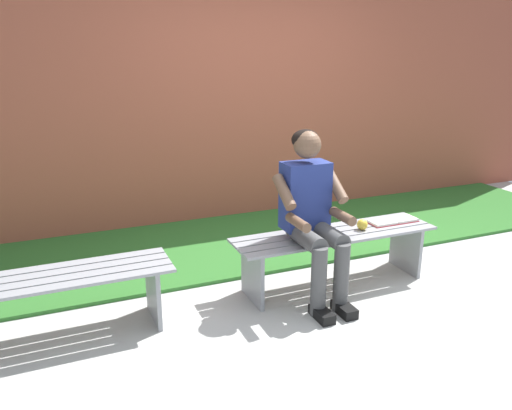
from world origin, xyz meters
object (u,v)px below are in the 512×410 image
object	(u,v)px
book_open	(393,221)
apple	(362,225)
bench_near	(335,245)
bench_far	(49,293)
person_seated	(313,210)

from	to	relation	value
book_open	apple	bearing A→B (deg)	9.30
bench_near	bench_far	world-z (taller)	same
bench_near	book_open	bearing A→B (deg)	-176.53
bench_far	book_open	xyz separation A→B (m)	(-2.63, -0.03, 0.12)
bench_near	book_open	size ratio (longest dim) A/B	3.94
bench_far	person_seated	xyz separation A→B (m)	(-1.81, 0.10, 0.35)
person_seated	apple	bearing A→B (deg)	-171.21
person_seated	apple	xyz separation A→B (m)	(-0.49, -0.08, -0.20)
apple	book_open	bearing A→B (deg)	-170.21
bench_far	book_open	distance (m)	2.63
apple	book_open	world-z (taller)	apple
apple	book_open	size ratio (longest dim) A/B	0.21
book_open	bench_far	bearing A→B (deg)	0.25
bench_near	bench_far	bearing A→B (deg)	0.00
book_open	person_seated	bearing A→B (deg)	8.70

